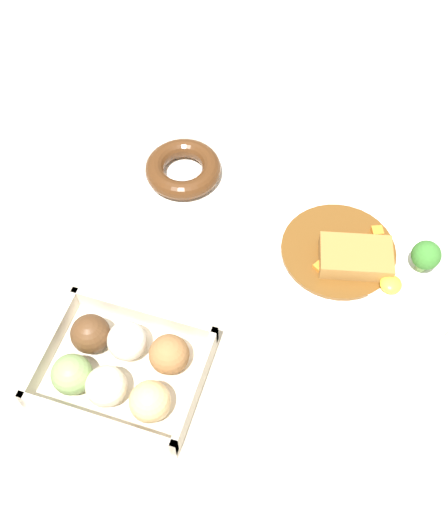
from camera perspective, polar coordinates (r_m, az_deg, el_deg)
ground_plane at (r=0.86m, az=6.79°, el=-7.00°), size 1.60×1.60×0.00m
curry_plate at (r=0.91m, az=12.05°, el=-0.95°), size 0.28×0.28×0.07m
donut_box at (r=0.81m, az=-9.16°, el=-9.74°), size 0.20×0.16×0.06m
chocolate_ring_donut at (r=1.00m, az=-3.65°, el=7.69°), size 0.15×0.15×0.03m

